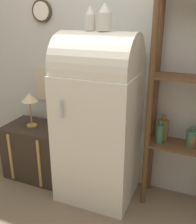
# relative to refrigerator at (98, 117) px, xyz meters

# --- Properties ---
(ground_plane) EXTENTS (12.00, 12.00, 0.00)m
(ground_plane) POSITION_rel_refrigerator_xyz_m (0.00, -0.25, -0.82)
(ground_plane) COLOR #7A664C
(wall_back) EXTENTS (7.00, 0.09, 2.70)m
(wall_back) POSITION_rel_refrigerator_xyz_m (-0.00, 0.33, 0.52)
(wall_back) COLOR #B7B7AD
(wall_back) RESTS_ON ground_plane
(refrigerator) EXTENTS (0.70, 0.64, 1.59)m
(refrigerator) POSITION_rel_refrigerator_xyz_m (0.00, 0.00, 0.00)
(refrigerator) COLOR silver
(refrigerator) RESTS_ON ground_plane
(suitcase_trunk) EXTENTS (0.65, 0.46, 0.59)m
(suitcase_trunk) POSITION_rel_refrigerator_xyz_m (-0.74, 0.04, -0.53)
(suitcase_trunk) COLOR #33281E
(suitcase_trunk) RESTS_ON ground_plane
(shelf_unit) EXTENTS (0.59, 0.29, 1.86)m
(shelf_unit) POSITION_rel_refrigerator_xyz_m (0.73, 0.14, 0.15)
(shelf_unit) COLOR brown
(shelf_unit) RESTS_ON ground_plane
(vase_left) EXTENTS (0.09, 0.09, 0.20)m
(vase_left) POSITION_rel_refrigerator_xyz_m (-0.07, -0.00, 0.86)
(vase_left) COLOR beige
(vase_left) RESTS_ON refrigerator
(vase_center) EXTENTS (0.12, 0.12, 0.22)m
(vase_center) POSITION_rel_refrigerator_xyz_m (0.06, -0.01, 0.86)
(vase_center) COLOR beige
(vase_center) RESTS_ON refrigerator
(desk_lamp) EXTENTS (0.17, 0.17, 0.37)m
(desk_lamp) POSITION_rel_refrigerator_xyz_m (-0.78, 0.02, 0.07)
(desk_lamp) COLOR #AD8942
(desk_lamp) RESTS_ON suitcase_trunk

